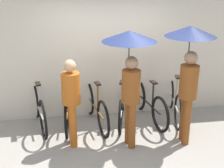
{
  "coord_description": "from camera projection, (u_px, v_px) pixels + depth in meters",
  "views": [
    {
      "loc": [
        -0.83,
        -4.52,
        3.0
      ],
      "look_at": [
        0.0,
        0.82,
        1.0
      ],
      "focal_mm": 50.0,
      "sensor_mm": 36.0,
      "label": 1
    }
  ],
  "objects": [
    {
      "name": "ground_plane",
      "position": [
        119.0,
        155.0,
        5.35
      ],
      "size": [
        30.0,
        30.0,
        0.0
      ],
      "primitive_type": "plane",
      "color": "gray"
    },
    {
      "name": "back_wall",
      "position": [
        105.0,
        57.0,
        6.5
      ],
      "size": [
        10.8,
        0.12,
        2.54
      ],
      "color": "beige",
      "rests_on": "ground"
    },
    {
      "name": "parked_bicycle_0",
      "position": [
        39.0,
        108.0,
        6.19
      ],
      "size": [
        0.52,
        1.72,
        1.05
      ],
      "rotation": [
        0.0,
        0.0,
        1.78
      ],
      "color": "black",
      "rests_on": "ground"
    },
    {
      "name": "parked_bicycle_1",
      "position": [
        67.0,
        107.0,
        6.27
      ],
      "size": [
        0.44,
        1.77,
        0.97
      ],
      "rotation": [
        0.0,
        0.0,
        1.51
      ],
      "color": "black",
      "rests_on": "ground"
    },
    {
      "name": "parked_bicycle_2",
      "position": [
        95.0,
        107.0,
        6.29
      ],
      "size": [
        0.48,
        1.8,
        1.04
      ],
      "rotation": [
        0.0,
        0.0,
        1.74
      ],
      "color": "black",
      "rests_on": "ground"
    },
    {
      "name": "parked_bicycle_3",
      "position": [
        122.0,
        105.0,
        6.44
      ],
      "size": [
        0.59,
        1.74,
        1.08
      ],
      "rotation": [
        0.0,
        0.0,
        1.33
      ],
      "color": "black",
      "rests_on": "ground"
    },
    {
      "name": "parked_bicycle_4",
      "position": [
        148.0,
        103.0,
        6.51
      ],
      "size": [
        0.48,
        1.79,
        1.06
      ],
      "rotation": [
        0.0,
        0.0,
        1.73
      ],
      "color": "black",
      "rests_on": "ground"
    },
    {
      "name": "parked_bicycle_5",
      "position": [
        174.0,
        101.0,
        6.59
      ],
      "size": [
        0.5,
        1.73,
        1.0
      ],
      "rotation": [
        0.0,
        0.0,
        1.38
      ],
      "color": "black",
      "rests_on": "ground"
    },
    {
      "name": "pedestrian_leading",
      "position": [
        71.0,
        97.0,
        5.37
      ],
      "size": [
        0.32,
        0.32,
        1.59
      ],
      "rotation": [
        0.0,
        0.0,
        0.05
      ],
      "color": "#B25619",
      "rests_on": "ground"
    },
    {
      "name": "pedestrian_center",
      "position": [
        130.0,
        60.0,
        5.19
      ],
      "size": [
        0.92,
        0.92,
        2.06
      ],
      "rotation": [
        0.0,
        0.0,
        0.14
      ],
      "color": "brown",
      "rests_on": "ground"
    },
    {
      "name": "pedestrian_trailing",
      "position": [
        189.0,
        57.0,
        5.3
      ],
      "size": [
        0.87,
        0.87,
        2.11
      ],
      "rotation": [
        0.0,
        0.0,
        -0.08
      ],
      "color": "brown",
      "rests_on": "ground"
    }
  ]
}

